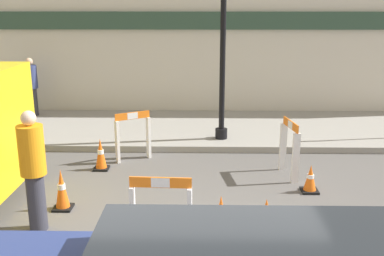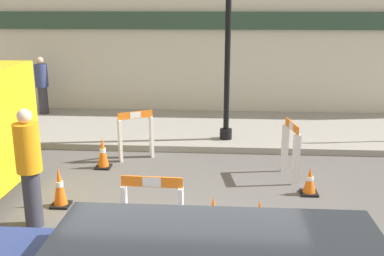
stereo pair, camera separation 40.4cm
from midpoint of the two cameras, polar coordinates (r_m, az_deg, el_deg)
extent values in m
cube|color=gray|center=(11.84, 2.97, -0.13)|extent=(18.00, 3.56, 0.15)
cube|color=beige|center=(13.28, 3.28, 13.26)|extent=(18.00, 0.12, 5.50)
cube|color=#2D4738|center=(13.17, 3.28, 13.46)|extent=(16.20, 0.10, 0.50)
cylinder|color=black|center=(10.73, 5.40, -0.76)|extent=(0.29, 0.29, 0.24)
cylinder|color=black|center=(10.34, 5.70, 11.02)|extent=(0.13, 0.13, 4.63)
cube|color=white|center=(8.52, 14.40, -3.99)|extent=(0.14, 0.08, 0.96)
cube|color=white|center=(9.15, 12.96, -2.54)|extent=(0.14, 0.08, 0.96)
cube|color=orange|center=(8.67, 13.88, 0.26)|extent=(0.14, 0.76, 0.15)
cube|color=white|center=(8.67, 13.88, 0.26)|extent=(0.07, 0.23, 0.13)
cube|color=white|center=(9.80, -3.98, -1.14)|extent=(0.12, 0.14, 0.91)
cube|color=white|center=(9.58, -7.92, -1.66)|extent=(0.12, 0.14, 0.91)
cube|color=orange|center=(9.54, -6.02, 1.64)|extent=(0.68, 0.40, 0.15)
cube|color=white|center=(9.54, -6.02, 1.64)|extent=(0.22, 0.14, 0.14)
cube|color=white|center=(6.46, -6.75, -10.67)|extent=(0.07, 0.13, 0.82)
cube|color=white|center=(6.33, 0.43, -11.10)|extent=(0.07, 0.13, 0.82)
cube|color=orange|center=(6.18, -3.26, -6.85)|extent=(0.86, 0.06, 0.15)
cube|color=white|center=(6.18, -3.26, -6.85)|extent=(0.26, 0.04, 0.14)
cube|color=black|center=(9.39, -9.96, -4.88)|extent=(0.30, 0.30, 0.04)
cone|color=orange|center=(9.29, -10.05, -3.00)|extent=(0.22, 0.22, 0.61)
cylinder|color=white|center=(9.28, -10.06, -2.82)|extent=(0.13, 0.13, 0.09)
cube|color=black|center=(6.74, 4.45, -13.18)|extent=(0.30, 0.30, 0.04)
cone|color=orange|center=(6.60, 4.51, -10.88)|extent=(0.22, 0.23, 0.56)
cylinder|color=white|center=(6.59, 4.51, -10.66)|extent=(0.13, 0.13, 0.08)
cube|color=black|center=(6.89, 10.20, -12.71)|extent=(0.30, 0.30, 0.04)
cone|color=orange|center=(6.77, 10.30, -10.83)|extent=(0.23, 0.23, 0.46)
cylinder|color=white|center=(6.76, 10.31, -10.66)|extent=(0.13, 0.13, 0.06)
cube|color=black|center=(8.33, 15.98, -7.95)|extent=(0.30, 0.30, 0.04)
cone|color=orange|center=(8.24, 16.11, -6.34)|extent=(0.22, 0.22, 0.46)
cylinder|color=white|center=(8.23, 16.12, -6.19)|extent=(0.13, 0.13, 0.07)
cube|color=black|center=(7.83, -14.86, -9.42)|extent=(0.30, 0.30, 0.04)
cone|color=orange|center=(7.69, -15.04, -7.11)|extent=(0.22, 0.23, 0.64)
cylinder|color=white|center=(7.68, -15.05, -6.89)|extent=(0.13, 0.13, 0.09)
cylinder|color=#33333D|center=(7.12, -18.05, -8.56)|extent=(0.37, 0.37, 0.87)
cylinder|color=orange|center=(6.85, -18.60, -2.41)|extent=(0.51, 0.51, 0.73)
sphere|color=beige|center=(6.72, -18.94, 1.42)|extent=(0.30, 0.30, 0.21)
cylinder|color=#33333D|center=(13.77, -17.56, 3.38)|extent=(0.30, 0.30, 0.79)
cylinder|color=navy|center=(13.64, -17.80, 6.35)|extent=(0.41, 0.41, 0.66)
sphere|color=#DBAD89|center=(13.59, -17.95, 8.15)|extent=(0.23, 0.23, 0.21)
camera|label=1|loc=(0.20, -88.63, 0.38)|focal=42.00mm
camera|label=2|loc=(0.20, 91.37, -0.38)|focal=42.00mm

